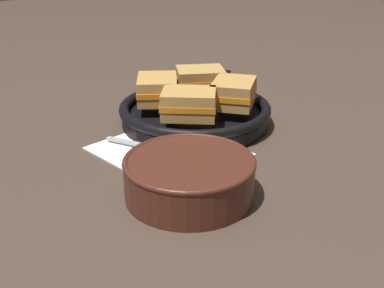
{
  "coord_description": "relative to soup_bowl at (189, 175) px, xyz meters",
  "views": [
    {
      "loc": [
        0.52,
        -0.44,
        0.34
      ],
      "look_at": [
        0.01,
        0.02,
        0.03
      ],
      "focal_mm": 45.0,
      "sensor_mm": 36.0,
      "label": 1
    }
  ],
  "objects": [
    {
      "name": "skillet",
      "position": [
        -0.19,
        0.19,
        -0.01
      ],
      "size": [
        0.29,
        0.37,
        0.04
      ],
      "color": "black",
      "rests_on": "ground_plane"
    },
    {
      "name": "soup_bowl",
      "position": [
        0.0,
        0.0,
        0.0
      ],
      "size": [
        0.18,
        0.18,
        0.06
      ],
      "color": "#4C2319",
      "rests_on": "ground_plane"
    },
    {
      "name": "sandwich_far_right",
      "position": [
        -0.24,
        0.24,
        0.03
      ],
      "size": [
        0.11,
        0.12,
        0.05
      ],
      "rotation": [
        0.0,
        0.0,
        10.39
      ],
      "color": "#C18E47",
      "rests_on": "skillet"
    },
    {
      "name": "napkin",
      "position": [
        -0.13,
        0.07,
        -0.03
      ],
      "size": [
        0.23,
        0.2,
        0.0
      ],
      "color": "white",
      "rests_on": "ground_plane"
    },
    {
      "name": "spoon",
      "position": [
        -0.12,
        0.06,
        -0.02
      ],
      "size": [
        0.17,
        0.08,
        0.01
      ],
      "rotation": [
        0.0,
        0.0,
        0.39
      ],
      "color": "#B7B7BC",
      "rests_on": "napkin"
    },
    {
      "name": "sandwich_near_right",
      "position": [
        -0.15,
        0.13,
        0.03
      ],
      "size": [
        0.12,
        0.12,
        0.05
      ],
      "rotation": [
        0.0,
        0.0,
        7.05
      ],
      "color": "#C18E47",
      "rests_on": "skillet"
    },
    {
      "name": "ground_plane",
      "position": [
        -0.09,
        0.06,
        -0.03
      ],
      "size": [
        4.0,
        4.0,
        0.0
      ],
      "primitive_type": "plane",
      "color": "#47382D"
    },
    {
      "name": "sandwich_near_left",
      "position": [
        -0.25,
        0.14,
        0.03
      ],
      "size": [
        0.12,
        0.12,
        0.05
      ],
      "rotation": [
        0.0,
        0.0,
        5.59
      ],
      "color": "#C18E47",
      "rests_on": "skillet"
    },
    {
      "name": "sandwich_far_left",
      "position": [
        -0.14,
        0.23,
        0.03
      ],
      "size": [
        0.11,
        0.12,
        0.05
      ],
      "rotation": [
        0.0,
        0.0,
        8.44
      ],
      "color": "#C18E47",
      "rests_on": "skillet"
    }
  ]
}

